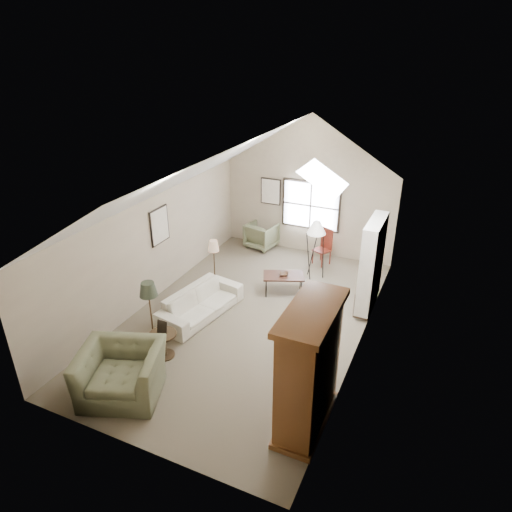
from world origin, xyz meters
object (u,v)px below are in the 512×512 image
at_px(side_chair, 322,247).
at_px(coffee_table, 284,284).
at_px(armoire, 309,369).
at_px(sofa, 201,303).
at_px(side_table, 164,345).
at_px(armchair_near, 121,373).
at_px(armchair_far, 262,235).

bearing_deg(side_chair, coffee_table, -76.16).
xyz_separation_m(armoire, coffee_table, (-1.87, 3.78, -0.84)).
height_order(coffee_table, side_chair, side_chair).
distance_m(armoire, sofa, 3.92).
height_order(armoire, side_table, armoire).
xyz_separation_m(armchair_near, side_table, (0.06, 1.19, -0.18)).
bearing_deg(side_table, sofa, 93.58).
distance_m(armoire, armchair_near, 3.33).
bearing_deg(side_table, coffee_table, 69.03).
distance_m(sofa, armchair_near, 2.79).
bearing_deg(side_chair, armchair_near, -80.09).
relative_size(armchair_near, coffee_table, 1.40).
bearing_deg(armchair_far, coffee_table, 135.79).
relative_size(armoire, armchair_near, 1.57).
bearing_deg(armoire, coffee_table, 116.38).
bearing_deg(side_table, armoire, -8.65).
relative_size(sofa, coffee_table, 2.17).
bearing_deg(side_chair, side_table, -82.66).
xyz_separation_m(coffee_table, side_table, (-1.26, -3.30, 0.02)).
bearing_deg(coffee_table, armchair_near, -106.41).
distance_m(armchair_far, coffee_table, 2.83).
distance_m(armchair_near, armchair_far, 6.82).
distance_m(armchair_near, coffee_table, 4.68).
height_order(sofa, side_chair, side_chair).
distance_m(armchair_near, side_chair, 6.67).
bearing_deg(armchair_near, coffee_table, 52.90).
bearing_deg(side_table, armchair_far, 93.57).
height_order(armchair_far, coffee_table, armchair_far).
bearing_deg(coffee_table, sofa, -128.77).
xyz_separation_m(sofa, side_chair, (1.74, 3.66, 0.20)).
relative_size(side_table, side_chair, 0.53).
xyz_separation_m(armchair_far, coffee_table, (1.62, -2.32, -0.13)).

